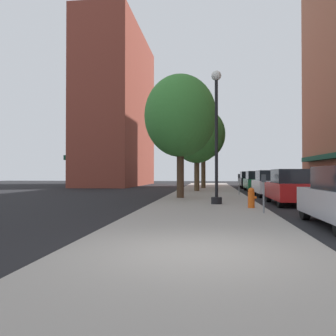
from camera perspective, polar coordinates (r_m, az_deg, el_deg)
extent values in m
plane|color=black|center=(24.56, 15.53, -4.25)|extent=(90.00, 90.00, 0.00)
cube|color=gray|center=(25.27, 6.16, -4.04)|extent=(4.80, 50.00, 0.12)
cube|color=brown|center=(45.36, -7.83, 9.14)|extent=(6.00, 18.00, 18.67)
cube|color=#144C38|center=(45.66, -11.92, 1.21)|extent=(0.90, 15.30, 0.50)
cylinder|color=black|center=(16.09, 7.68, -5.11)|extent=(0.48, 0.48, 0.30)
cylinder|color=black|center=(16.12, 7.66, 4.69)|extent=(0.14, 0.14, 5.20)
sphere|color=silver|center=(16.62, 7.64, 14.27)|extent=(0.44, 0.44, 0.44)
cylinder|color=#E05614|center=(14.51, 13.01, -4.92)|extent=(0.26, 0.26, 0.62)
sphere|color=#E05614|center=(14.49, 13.00, -3.50)|extent=(0.24, 0.24, 0.24)
cylinder|color=#E05614|center=(14.52, 13.56, -4.56)|extent=(0.12, 0.10, 0.10)
cylinder|color=slate|center=(12.67, 14.88, -4.54)|extent=(0.06, 0.06, 1.05)
cube|color=#33383D|center=(12.65, 14.87, -1.57)|extent=(0.14, 0.09, 0.26)
cylinder|color=slate|center=(23.30, 11.16, -2.86)|extent=(0.06, 0.06, 1.05)
cube|color=#33383D|center=(23.28, 11.15, -1.25)|extent=(0.14, 0.09, 0.26)
cylinder|color=#4C3823|center=(33.52, 5.60, -0.20)|extent=(0.40, 0.40, 3.45)
ellipsoid|color=#2D6B28|center=(33.71, 5.59, 5.33)|extent=(4.06, 4.06, 4.67)
cylinder|color=#4C3823|center=(27.88, 4.57, -0.60)|extent=(0.40, 0.40, 2.94)
ellipsoid|color=#387F33|center=(28.05, 4.56, 5.46)|extent=(3.99, 3.99, 4.59)
cylinder|color=#422D1E|center=(19.96, 1.96, -0.33)|extent=(0.40, 0.40, 3.06)
ellipsoid|color=#387F33|center=(20.22, 1.96, 8.26)|extent=(3.98, 3.98, 4.58)
cylinder|color=black|center=(12.24, 20.81, -6.17)|extent=(0.22, 0.64, 0.64)
cylinder|color=black|center=(19.30, 15.59, -4.23)|extent=(0.22, 0.64, 0.64)
cylinder|color=black|center=(19.60, 20.12, -4.16)|extent=(0.22, 0.64, 0.64)
cylinder|color=black|center=(16.15, 17.34, -4.88)|extent=(0.22, 0.64, 0.64)
cylinder|color=black|center=(16.51, 22.69, -4.77)|extent=(0.22, 0.64, 0.64)
cube|color=red|center=(17.85, 18.86, -3.46)|extent=(1.80, 4.30, 0.76)
cube|color=black|center=(17.68, 18.95, -1.22)|extent=(1.56, 2.20, 0.64)
cylinder|color=black|center=(25.41, 13.45, -3.42)|extent=(0.22, 0.64, 0.64)
cylinder|color=black|center=(25.64, 16.92, -3.38)|extent=(0.22, 0.64, 0.64)
cylinder|color=black|center=(22.24, 14.41, -3.78)|extent=(0.22, 0.64, 0.64)
cylinder|color=black|center=(22.50, 18.36, -3.73)|extent=(0.22, 0.64, 0.64)
cube|color=silver|center=(23.92, 15.75, -2.80)|extent=(1.80, 4.30, 0.76)
cube|color=black|center=(23.76, 15.80, -1.13)|extent=(1.56, 2.20, 0.64)
cylinder|color=black|center=(31.97, 12.07, -2.90)|extent=(0.22, 0.64, 0.64)
cylinder|color=black|center=(32.15, 14.84, -2.87)|extent=(0.22, 0.64, 0.64)
cylinder|color=black|center=(28.78, 12.66, -3.12)|extent=(0.22, 0.64, 0.64)
cylinder|color=black|center=(28.99, 15.73, -3.09)|extent=(0.22, 0.64, 0.64)
cube|color=#196638|center=(30.45, 13.81, -2.39)|extent=(1.80, 4.30, 0.76)
cube|color=black|center=(30.29, 13.84, -1.07)|extent=(1.56, 2.20, 0.64)
cylinder|color=black|center=(38.02, 11.22, -2.57)|extent=(0.22, 0.64, 0.64)
cylinder|color=black|center=(38.18, 13.56, -2.56)|extent=(0.22, 0.64, 0.64)
cylinder|color=black|center=(34.84, 11.63, -2.73)|extent=(0.22, 0.64, 0.64)
cylinder|color=black|center=(35.00, 14.18, -2.71)|extent=(0.22, 0.64, 0.64)
cube|color=black|center=(36.49, 12.64, -2.14)|extent=(1.80, 4.30, 0.76)
cube|color=black|center=(36.34, 12.66, -1.04)|extent=(1.56, 2.20, 0.64)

